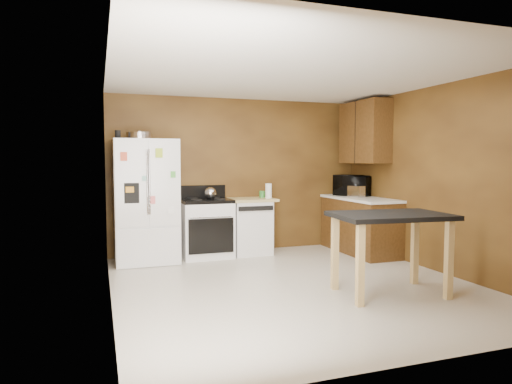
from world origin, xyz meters
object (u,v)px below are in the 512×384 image
toaster (356,192)px  island (390,226)px  roasting_pan (140,136)px  paper_towel (269,191)px  refrigerator (146,201)px  green_canister (262,194)px  dishwasher (250,226)px  gas_range (206,227)px  pen_cup (118,135)px  microwave (352,186)px  kettle (210,193)px

toaster → island: 2.37m
roasting_pan → toaster: (3.37, -0.32, -0.86)m
paper_towel → refrigerator: (-1.91, 0.02, -0.11)m
green_canister → dishwasher: 0.56m
paper_towel → dishwasher: (-0.28, 0.10, -0.56)m
dishwasher → gas_range: bearing=-178.1°
refrigerator → gas_range: bearing=3.8°
pen_cup → dishwasher: bearing=5.1°
roasting_pan → microwave: 3.54m
pen_cup → microwave: (3.76, 0.01, -0.80)m
roasting_pan → refrigerator: (0.07, 0.04, -0.95)m
kettle → refrigerator: size_ratio=0.10×
pen_cup → paper_towel: bearing=2.0°
gas_range → kettle: bearing=-29.3°
pen_cup → microwave: size_ratio=0.21×
dishwasher → island: island is taller
microwave → island: (-0.98, -2.46, -0.29)m
toaster → refrigerator: 3.33m
kettle → microwave: size_ratio=0.33×
roasting_pan → dishwasher: roasting_pan is taller
toaster → dishwasher: 1.82m
paper_towel → microwave: bearing=-2.9°
pen_cup → gas_range: 1.91m
toaster → kettle: bearing=156.3°
microwave → dishwasher: 1.87m
pen_cup → green_canister: bearing=6.7°
green_canister → refrigerator: 1.88m
dishwasher → paper_towel: bearing=-19.5°
dishwasher → refrigerator: bearing=-177.0°
paper_towel → green_canister: size_ratio=2.19×
refrigerator → island: refrigerator is taller
toaster → gas_range: (-2.40, 0.43, -0.53)m
island → gas_range: bearing=119.8°
refrigerator → dishwasher: size_ratio=2.02×
pen_cup → island: (2.79, -2.45, -1.09)m
island → green_canister: bearing=101.1°
roasting_pan → kettle: bearing=3.7°
kettle → green_canister: kettle is taller
roasting_pan → toaster: 3.50m
kettle → microwave: microwave is taller
refrigerator → microwave: bearing=-1.5°
green_canister → toaster: 1.53m
roasting_pan → pen_cup: bearing=-170.1°
kettle → microwave: (2.41, -0.11, 0.06)m
kettle → microwave: bearing=-2.7°
toaster → gas_range: size_ratio=0.23×
toaster → microwave: (0.08, 0.28, 0.07)m
paper_towel → toaster: (1.39, -0.35, -0.02)m
pen_cup → refrigerator: pen_cup is taller
green_canister → island: bearing=-78.9°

